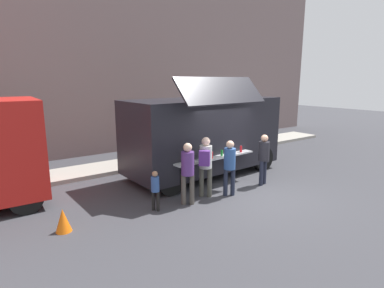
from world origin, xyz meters
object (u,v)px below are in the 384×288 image
Objects in this scene: customer_mid_with_backpack at (205,161)px; customer_extra_browsing at (264,155)px; food_truck_main at (204,134)px; customer_front_ordering at (230,163)px; customer_rear_waiting at (188,168)px; trash_bin at (239,139)px; child_near_queue at (155,187)px; traffic_cone_orange at (63,220)px.

customer_extra_browsing is at bearing -50.34° from customer_mid_with_backpack.
food_truck_main is 3.20× the size of customer_mid_with_backpack.
customer_front_ordering is 0.96× the size of customer_rear_waiting.
customer_mid_with_backpack is 1.07× the size of customer_extra_browsing.
trash_bin is 0.93× the size of child_near_queue.
customer_extra_browsing is 1.54× the size of child_near_queue.
traffic_cone_orange is 0.33× the size of customer_front_ordering.
traffic_cone_orange is 0.54× the size of trash_bin.
customer_mid_with_backpack is (-0.66, 0.32, 0.10)m from customer_front_ordering.
customer_mid_with_backpack is 2.26m from customer_extra_browsing.
customer_extra_browsing is at bearing -125.82° from trash_bin.
trash_bin is 0.58× the size of customer_rear_waiting.
child_near_queue is at bearing 72.77° from customer_extra_browsing.
child_near_queue reaches higher than traffic_cone_orange.
customer_front_ordering is 0.93× the size of customer_mid_with_backpack.
food_truck_main is 3.42× the size of customer_front_ordering.
traffic_cone_orange is 0.30× the size of customer_mid_with_backpack.
child_near_queue is at bearing -151.60° from food_truck_main.
food_truck_main is at bearing 9.79° from customer_front_ordering.
customer_extra_browsing reaches higher than child_near_queue.
customer_rear_waiting reaches higher than child_near_queue.
customer_rear_waiting is 2.98m from customer_extra_browsing.
customer_extra_browsing is (-3.15, -4.37, 0.50)m from trash_bin.
customer_front_ordering is 2.38m from child_near_queue.
customer_mid_with_backpack is (-1.36, -1.81, -0.41)m from food_truck_main.
food_truck_main is at bearing -0.34° from child_near_queue.
child_near_queue is (-0.94, 0.15, -0.39)m from customer_rear_waiting.
traffic_cone_orange is 4.06m from customer_mid_with_backpack.
customer_rear_waiting is (-2.09, -1.95, -0.47)m from food_truck_main.
customer_rear_waiting reaches higher than customer_front_ordering.
food_truck_main reaches higher than customer_rear_waiting.
child_near_queue is (-3.03, -1.80, -0.87)m from food_truck_main.
trash_bin is 8.19m from child_near_queue.
customer_front_ordering is 0.74m from customer_mid_with_backpack.
customer_extra_browsing is (2.24, -0.24, -0.10)m from customer_mid_with_backpack.
customer_mid_with_backpack reaches higher than customer_extra_browsing.
child_near_queue is at bearing 113.90° from customer_rear_waiting.
food_truck_main reaches higher than child_near_queue.
customer_extra_browsing is 3.94m from child_near_queue.
traffic_cone_orange is at bearing 132.42° from customer_mid_with_backpack.
food_truck_main is 3.63m from child_near_queue.
customer_mid_with_backpack reaches higher than customer_rear_waiting.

